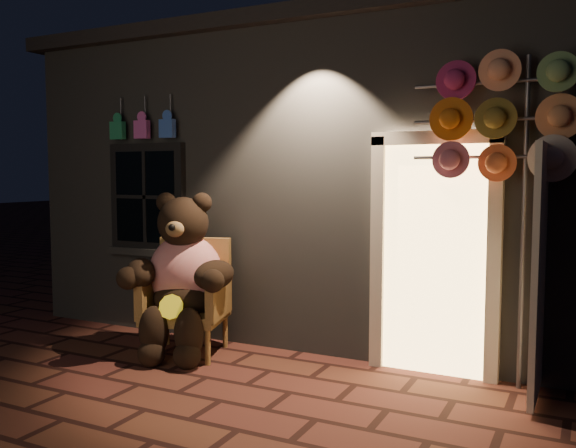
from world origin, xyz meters
The scene contains 5 objects.
ground centered at (0.00, 0.00, 0.00)m, with size 60.00×60.00×0.00m, color #4C221D.
shop_building centered at (0.00, 3.99, 1.74)m, with size 7.30×5.95×3.51m.
wicker_armchair centered at (-1.03, 1.01, 0.57)m, with size 0.94×0.90×1.15m.
teddy_bear centered at (-1.00, 0.86, 0.80)m, with size 1.14×1.04×1.64m.
hat_rack centered at (2.11, 1.28, 2.23)m, with size 1.73×0.22×2.80m.
Camera 1 is at (2.61, -3.99, 1.81)m, focal length 38.00 mm.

